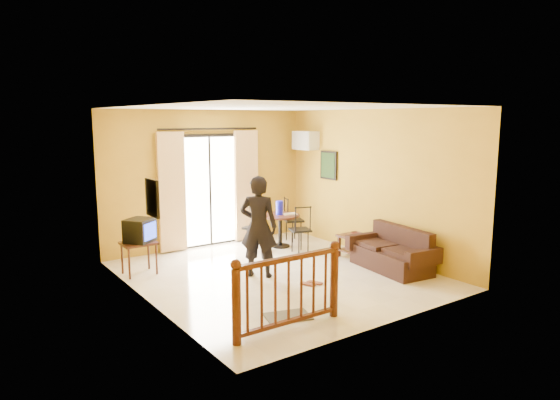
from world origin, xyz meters
TOP-DOWN VIEW (x-y plane):
  - ground at (0.00, 0.00)m, footprint 5.00×5.00m
  - room_shell at (0.00, 0.00)m, footprint 5.00×5.00m
  - balcony_door at (0.00, 2.43)m, footprint 2.25×0.14m
  - tv_table at (-1.90, 1.39)m, footprint 0.56×0.47m
  - television at (-1.87, 1.39)m, footprint 0.59×0.58m
  - picture_left at (-2.22, -0.20)m, footprint 0.05×0.42m
  - dining_table at (1.13, 1.53)m, footprint 0.81×0.81m
  - water_jug at (1.12, 1.54)m, footprint 0.15×0.15m
  - serving_tray at (1.30, 1.43)m, footprint 0.32×0.24m
  - dining_chairs at (1.14, 1.45)m, footprint 1.61×1.35m
  - air_conditioner at (2.09, 1.95)m, footprint 0.31×0.60m
  - botanical_print at (2.22, 1.30)m, footprint 0.05×0.50m
  - coffee_table at (1.85, -0.15)m, footprint 0.54×0.97m
  - bowl at (1.85, 0.05)m, footprint 0.20×0.20m
  - sofa at (1.85, -0.90)m, footprint 0.88×1.63m
  - standing_person at (-0.30, 0.12)m, footprint 0.73×0.73m
  - stair_balustrade at (-1.15, -1.90)m, footprint 1.63×0.13m
  - doormat at (-0.93, -1.58)m, footprint 0.69×0.55m
  - sandals at (0.16, -0.72)m, footprint 0.33×0.27m

SIDE VIEW (x-z plane):
  - ground at x=0.00m, z-range 0.00..0.00m
  - dining_chairs at x=1.14m, z-range -0.47..0.47m
  - doormat at x=-0.93m, z-range 0.00..0.02m
  - sandals at x=0.16m, z-range 0.00..0.03m
  - sofa at x=1.85m, z-range -0.09..0.65m
  - coffee_table at x=1.85m, z-range 0.07..0.50m
  - bowl at x=1.85m, z-range 0.43..0.48m
  - tv_table at x=-1.90m, z-range 0.20..0.76m
  - dining_table at x=1.13m, z-range 0.19..0.87m
  - stair_balustrade at x=-1.15m, z-range 0.05..1.08m
  - serving_tray at x=1.30m, z-range 0.67..0.69m
  - television at x=-1.87m, z-range 0.56..0.96m
  - water_jug at x=1.12m, z-range 0.67..0.96m
  - standing_person at x=-0.30m, z-range 0.00..1.71m
  - balcony_door at x=0.00m, z-range -0.04..2.42m
  - picture_left at x=-2.22m, z-range 1.29..1.81m
  - botanical_print at x=2.22m, z-range 1.35..1.95m
  - room_shell at x=0.00m, z-range -0.80..4.20m
  - air_conditioner at x=2.09m, z-range 1.95..2.35m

